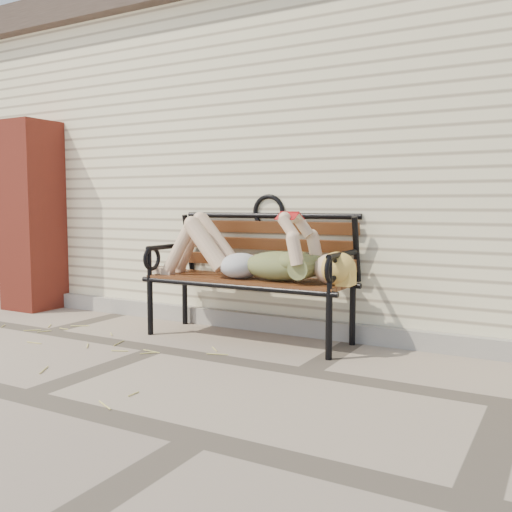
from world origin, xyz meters
The scene contains 8 objects.
ground centered at (0.00, 0.00, 0.00)m, with size 80.00×80.00×0.00m, color gray.
house_wall centered at (0.00, 3.00, 1.50)m, with size 8.00×4.00×3.00m, color beige.
house_roof centered at (0.00, 3.00, 3.15)m, with size 8.30×4.30×0.30m, color #4F3F38.
foundation_strip centered at (0.00, 0.97, 0.07)m, with size 8.00×0.10×0.15m, color #A29B92.
brick_pillar centered at (-2.30, 0.75, 1.00)m, with size 0.50×0.50×2.00m, color maroon.
garden_bench centered at (0.44, 0.73, 0.68)m, with size 1.87×0.75×1.21m.
reading_woman centered at (0.46, 0.58, 0.72)m, with size 1.77×0.40×0.56m.
straw_scatter centered at (-0.95, -0.63, 0.01)m, with size 2.59×1.68×0.01m.
Camera 1 is at (2.78, -3.43, 1.12)m, focal length 40.00 mm.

